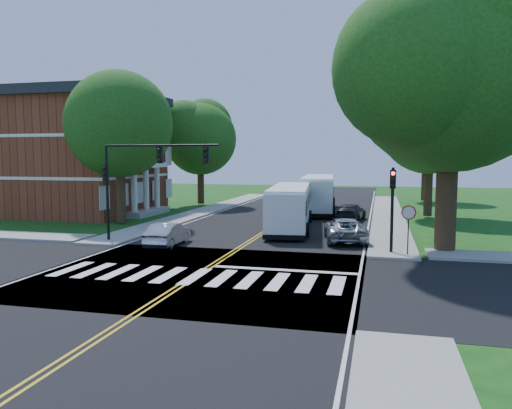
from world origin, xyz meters
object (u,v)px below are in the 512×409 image
(hatchback, at_px, (168,234))
(suv, at_px, (345,230))
(signal_nw, at_px, (142,169))
(dark_sedan, at_px, (351,212))
(bus_lead, at_px, (290,206))
(bus_follow, at_px, (318,193))
(signal_ne, at_px, (392,198))

(hatchback, height_order, suv, suv)
(signal_nw, relative_size, hatchback, 1.76)
(signal_nw, relative_size, dark_sedan, 1.55)
(bus_lead, bearing_deg, bus_follow, -99.20)
(signal_nw, height_order, suv, signal_nw)
(bus_lead, height_order, suv, bus_lead)
(signal_ne, bearing_deg, suv, 125.76)
(bus_lead, relative_size, suv, 2.36)
(signal_ne, relative_size, suv, 0.87)
(signal_nw, height_order, hatchback, signal_nw)
(dark_sedan, bearing_deg, bus_follow, -52.95)
(suv, xyz_separation_m, dark_sedan, (-0.26, 10.34, -0.04))
(bus_lead, bearing_deg, hatchback, 49.48)
(hatchback, xyz_separation_m, suv, (9.75, 3.99, 0.03))
(hatchback, bearing_deg, dark_sedan, -126.69)
(bus_lead, distance_m, hatchback, 10.10)
(bus_follow, bearing_deg, hatchback, 67.87)
(signal_ne, height_order, bus_follow, signal_ne)
(signal_nw, bearing_deg, suv, 17.72)
(signal_nw, xyz_separation_m, suv, (11.43, 3.65, -3.66))
(hatchback, distance_m, suv, 10.54)
(signal_ne, relative_size, bus_follow, 0.34)
(signal_ne, xyz_separation_m, bus_lead, (-6.76, 8.00, -1.35))
(signal_ne, relative_size, bus_lead, 0.37)
(signal_nw, distance_m, bus_follow, 21.49)
(hatchback, bearing_deg, bus_follow, -110.14)
(signal_nw, bearing_deg, bus_follow, 68.45)
(bus_lead, height_order, bus_follow, bus_follow)
(bus_lead, xyz_separation_m, suv, (4.14, -4.36, -0.90))
(bus_lead, relative_size, hatchback, 2.94)
(hatchback, relative_size, suv, 0.80)
(hatchback, distance_m, dark_sedan, 17.18)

